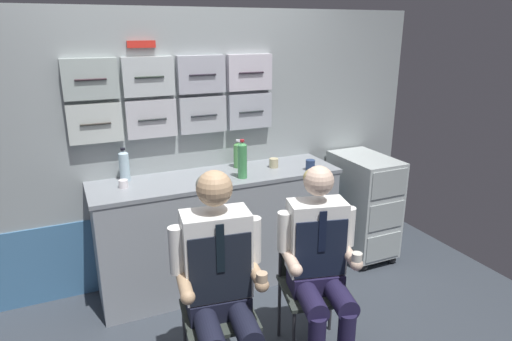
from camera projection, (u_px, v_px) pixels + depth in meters
The scene contains 13 objects.
galley_bulkhead at pixel (183, 150), 3.55m from camera, with size 4.20×0.14×2.15m.
galley_counter at pixel (220, 230), 3.57m from camera, with size 1.93×0.53×0.92m.
service_trolley at pixel (363, 203), 4.00m from camera, with size 0.40×0.65×0.93m.
folding_chair_left at pixel (215, 292), 2.59m from camera, with size 0.45×0.45×0.86m.
crew_member_left at pixel (220, 278), 2.39m from camera, with size 0.51×0.66×1.30m.
folding_chair_right at pixel (311, 270), 2.83m from camera, with size 0.48×0.48×0.86m.
crew_member_right at pixel (320, 261), 2.63m from camera, with size 0.49×0.64×1.25m.
water_bottle_tall at pixel (124, 165), 3.28m from camera, with size 0.07×0.07×0.25m.
sparkling_bottle_green at pixel (242, 160), 3.33m from camera, with size 0.07×0.07×0.30m.
water_bottle_blue_cap at pixel (238, 155), 3.60m from camera, with size 0.07×0.07×0.23m.
paper_cup_blue at pixel (123, 184), 3.16m from camera, with size 0.07×0.07×0.06m.
paper_cup_tan at pixel (274, 163), 3.62m from camera, with size 0.07×0.07×0.07m.
coffee_cup_spare at pixel (310, 165), 3.54m from camera, with size 0.07×0.07×0.08m.
Camera 1 is at (-0.87, -2.00, 2.00)m, focal length 31.26 mm.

